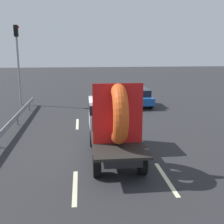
# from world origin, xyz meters

# --- Properties ---
(ground_plane) EXTENTS (120.00, 120.00, 0.00)m
(ground_plane) POSITION_xyz_m (0.00, 0.00, 0.00)
(ground_plane) COLOR #28282B
(flatbed_truck) EXTENTS (2.02, 5.27, 3.38)m
(flatbed_truck) POSITION_xyz_m (0.19, -0.07, 1.60)
(flatbed_truck) COLOR black
(flatbed_truck) RESTS_ON ground_plane
(distant_sedan) EXTENTS (1.84, 4.30, 1.40)m
(distant_sedan) POSITION_xyz_m (3.48, 10.77, 0.75)
(distant_sedan) COLOR black
(distant_sedan) RESTS_ON ground_plane
(traffic_light) EXTENTS (0.42, 0.36, 6.44)m
(traffic_light) POSITION_xyz_m (-6.20, 12.03, 4.15)
(traffic_light) COLOR gray
(traffic_light) RESTS_ON ground_plane
(guardrail) EXTENTS (0.10, 16.60, 0.71)m
(guardrail) POSITION_xyz_m (-5.14, 3.44, 0.53)
(guardrail) COLOR gray
(guardrail) RESTS_ON ground_plane
(lane_dash_left_near) EXTENTS (0.16, 2.53, 0.01)m
(lane_dash_left_near) POSITION_xyz_m (-1.46, -3.02, 0.00)
(lane_dash_left_near) COLOR beige
(lane_dash_left_near) RESTS_ON ground_plane
(lane_dash_left_far) EXTENTS (0.16, 2.52, 0.01)m
(lane_dash_left_far) POSITION_xyz_m (-1.46, 5.30, 0.00)
(lane_dash_left_far) COLOR beige
(lane_dash_left_far) RESTS_ON ground_plane
(lane_dash_right_near) EXTENTS (0.16, 2.74, 0.01)m
(lane_dash_right_near) POSITION_xyz_m (1.84, -2.71, 0.00)
(lane_dash_right_near) COLOR beige
(lane_dash_right_near) RESTS_ON ground_plane
(lane_dash_right_far) EXTENTS (0.16, 2.21, 0.01)m
(lane_dash_right_far) POSITION_xyz_m (1.84, 5.32, 0.00)
(lane_dash_right_far) COLOR beige
(lane_dash_right_far) RESTS_ON ground_plane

